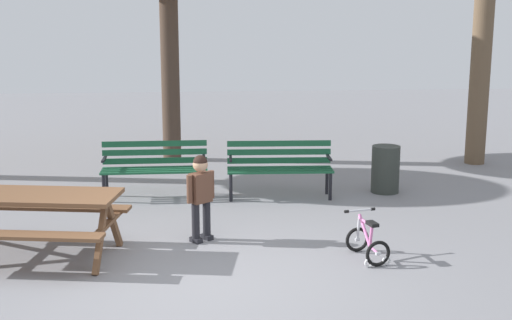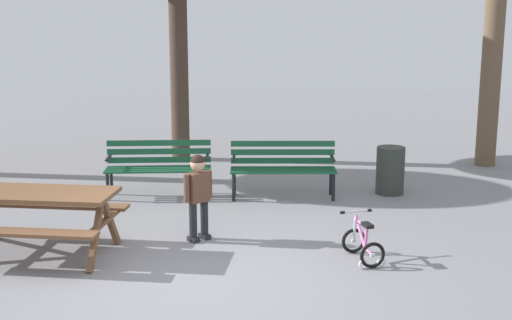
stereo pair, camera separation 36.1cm
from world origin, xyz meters
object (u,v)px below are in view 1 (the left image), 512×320
at_px(park_bench_far_left, 155,164).
at_px(trash_bin, 385,169).
at_px(kids_bicycle, 368,242).
at_px(child_standing, 201,191).
at_px(park_bench_left, 280,164).
at_px(picnic_table, 39,208).

height_order(park_bench_far_left, trash_bin, park_bench_far_left).
relative_size(park_bench_far_left, kids_bicycle, 2.61).
bearing_deg(child_standing, park_bench_left, 59.01).
bearing_deg(picnic_table, trash_bin, 28.64).
bearing_deg(trash_bin, park_bench_left, -176.12).
bearing_deg(park_bench_far_left, park_bench_left, -4.57).
height_order(park_bench_left, child_standing, child_standing).
bearing_deg(kids_bicycle, trash_bin, 71.07).
bearing_deg(trash_bin, picnic_table, -151.36).
distance_m(park_bench_far_left, child_standing, 2.30).
relative_size(park_bench_far_left, park_bench_left, 0.99).
xyz_separation_m(park_bench_far_left, child_standing, (0.68, -2.19, 0.13)).
relative_size(picnic_table, trash_bin, 2.70).
distance_m(park_bench_far_left, kids_bicycle, 3.97).
height_order(child_standing, trash_bin, child_standing).
distance_m(park_bench_left, trash_bin, 1.70).
bearing_deg(park_bench_far_left, kids_bicycle, -49.46).
xyz_separation_m(park_bench_far_left, trash_bin, (3.60, -0.04, -0.14)).
bearing_deg(picnic_table, child_standing, 13.60).
xyz_separation_m(park_bench_far_left, kids_bicycle, (2.58, -3.01, -0.31)).
relative_size(park_bench_left, kids_bicycle, 2.64).
bearing_deg(park_bench_far_left, picnic_table, -113.86).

